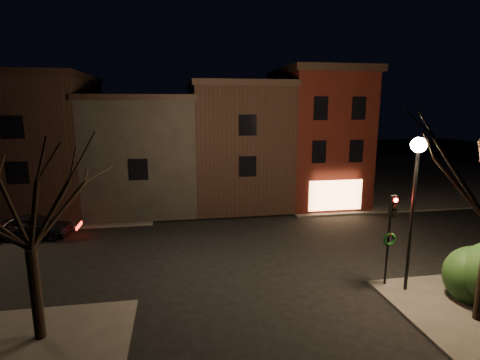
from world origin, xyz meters
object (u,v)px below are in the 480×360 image
parked_car_a (35,226)px  street_lamp_near (416,173)px  bare_tree_left (23,184)px  traffic_signal (391,226)px

parked_car_a → street_lamp_near: bearing=-112.0°
bare_tree_left → traffic_signal: bearing=6.3°
street_lamp_near → traffic_signal: 2.49m
street_lamp_near → traffic_signal: size_ratio=1.60×
parked_car_a → bare_tree_left: bearing=-153.9°
street_lamp_near → parked_car_a: (-18.02, 9.84, -4.46)m
traffic_signal → parked_car_a: bearing=151.8°
street_lamp_near → parked_car_a: 21.01m
traffic_signal → parked_car_a: 19.88m
traffic_signal → street_lamp_near: bearing=-39.4°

